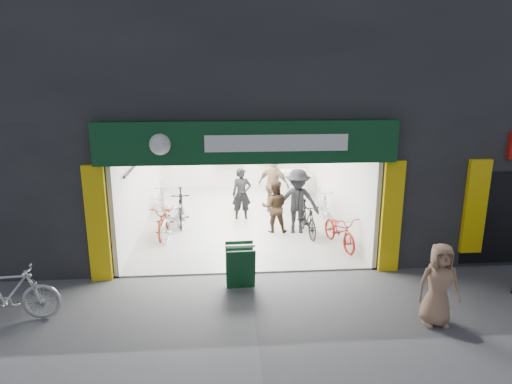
{
  "coord_description": "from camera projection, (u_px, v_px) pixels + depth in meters",
  "views": [
    {
      "loc": [
        -0.55,
        -9.61,
        4.5
      ],
      "look_at": [
        0.3,
        1.5,
        1.54
      ],
      "focal_mm": 32.0,
      "sensor_mm": 36.0,
      "label": 1
    }
  ],
  "objects": [
    {
      "name": "bike_left_front",
      "position": [
        174.0,
        217.0,
        12.75
      ],
      "size": [
        1.11,
        2.16,
        1.08
      ],
      "primitive_type": "imported",
      "rotation": [
        0.0,
        0.0,
        -0.2
      ],
      "color": "silver",
      "rests_on": "ground"
    },
    {
      "name": "customer_b",
      "position": [
        275.0,
        207.0,
        12.93
      ],
      "size": [
        0.78,
        0.63,
        1.53
      ],
      "primitive_type": "imported",
      "rotation": [
        0.0,
        0.0,
        3.08
      ],
      "color": "#312116",
      "rests_on": "ground"
    },
    {
      "name": "pedestrian_near",
      "position": [
        439.0,
        285.0,
        8.19
      ],
      "size": [
        0.8,
        0.55,
        1.56
      ],
      "primitive_type": "imported",
      "rotation": [
        0.0,
        0.0,
        -0.08
      ],
      "color": "#967157",
      "rests_on": "ground"
    },
    {
      "name": "customer_a",
      "position": [
        242.0,
        194.0,
        14.04
      ],
      "size": [
        0.63,
        0.45,
        1.65
      ],
      "primitive_type": "imported",
      "rotation": [
        0.0,
        0.0,
        0.09
      ],
      "color": "black",
      "rests_on": "ground"
    },
    {
      "name": "bike_right_front",
      "position": [
        307.0,
        219.0,
        12.78
      ],
      "size": [
        0.65,
        1.69,
        0.99
      ],
      "primitive_type": "imported",
      "rotation": [
        0.0,
        0.0,
        0.12
      ],
      "color": "black",
      "rests_on": "ground"
    },
    {
      "name": "bike_right_mid",
      "position": [
        340.0,
        231.0,
        11.94
      ],
      "size": [
        0.94,
        1.8,
        0.9
      ],
      "primitive_type": "imported",
      "rotation": [
        0.0,
        0.0,
        0.21
      ],
      "color": "maroon",
      "rests_on": "ground"
    },
    {
      "name": "bike_left_back",
      "position": [
        162.0,
        198.0,
        14.81
      ],
      "size": [
        0.8,
        1.73,
        1.0
      ],
      "primitive_type": "imported",
      "rotation": [
        0.0,
        0.0,
        0.2
      ],
      "color": "#A7A7AB",
      "rests_on": "ground"
    },
    {
      "name": "bike_left_midback",
      "position": [
        165.0,
        220.0,
        12.78
      ],
      "size": [
        0.69,
        1.79,
        0.93
      ],
      "primitive_type": "imported",
      "rotation": [
        0.0,
        0.0,
        -0.04
      ],
      "color": "maroon",
      "rests_on": "ground"
    },
    {
      "name": "customer_c",
      "position": [
        297.0,
        202.0,
        12.8
      ],
      "size": [
        1.29,
        0.84,
        1.88
      ],
      "primitive_type": "imported",
      "rotation": [
        0.0,
        0.0,
        -0.12
      ],
      "color": "black",
      "rests_on": "ground"
    },
    {
      "name": "parked_bike",
      "position": [
        8.0,
        294.0,
        8.34
      ],
      "size": [
        1.86,
        0.66,
        1.09
      ],
      "primitive_type": "imported",
      "rotation": [
        0.0,
        0.0,
        1.65
      ],
      "color": "#B6B7BB",
      "rests_on": "ground"
    },
    {
      "name": "ground",
      "position": [
        248.0,
        274.0,
        10.45
      ],
      "size": [
        60.0,
        60.0,
        0.0
      ],
      "primitive_type": "plane",
      "color": "#56565B",
      "rests_on": "ground"
    },
    {
      "name": "sandwich_board",
      "position": [
        240.0,
        265.0,
        9.67
      ],
      "size": [
        0.64,
        0.64,
        0.93
      ],
      "rotation": [
        0.0,
        0.0,
        0.04
      ],
      "color": "#0D371B",
      "rests_on": "ground"
    },
    {
      "name": "bike_left_midfront",
      "position": [
        181.0,
        207.0,
        13.67
      ],
      "size": [
        0.64,
        1.84,
        1.09
      ],
      "primitive_type": "imported",
      "rotation": [
        0.0,
        0.0,
        0.07
      ],
      "color": "black",
      "rests_on": "ground"
    },
    {
      "name": "bike_right_back",
      "position": [
        321.0,
        204.0,
        14.08
      ],
      "size": [
        0.57,
        1.78,
        1.06
      ],
      "primitive_type": "imported",
      "rotation": [
        0.0,
        0.0,
        0.04
      ],
      "color": "#B9B9BE",
      "rests_on": "ground"
    },
    {
      "name": "building",
      "position": [
        267.0,
        77.0,
        14.22
      ],
      "size": [
        17.0,
        10.27,
        8.0
      ],
      "color": "#232326",
      "rests_on": "ground"
    },
    {
      "name": "customer_d",
      "position": [
        274.0,
        185.0,
        14.64
      ],
      "size": [
        1.18,
        1.05,
        1.91
      ],
      "primitive_type": "imported",
      "rotation": [
        0.0,
        0.0,
        2.49
      ],
      "color": "#7C6148",
      "rests_on": "ground"
    }
  ]
}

